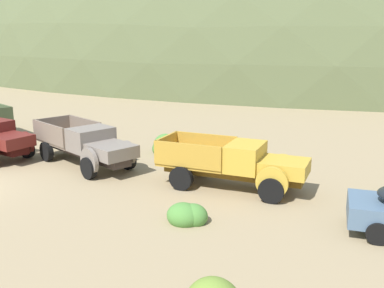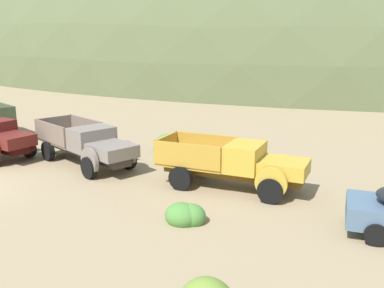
{
  "view_description": "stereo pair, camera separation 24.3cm",
  "coord_description": "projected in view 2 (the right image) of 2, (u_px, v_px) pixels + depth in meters",
  "views": [
    {
      "loc": [
        15.87,
        -9.66,
        5.89
      ],
      "look_at": [
        7.54,
        6.12,
        1.52
      ],
      "focal_mm": 40.46,
      "sensor_mm": 36.0,
      "label": 1
    },
    {
      "loc": [
        16.08,
        -9.54,
        5.89
      ],
      "look_at": [
        7.54,
        6.12,
        1.52
      ],
      "focal_mm": 40.46,
      "sensor_mm": 36.0,
      "label": 2
    }
  ],
  "objects": [
    {
      "name": "bush_front_right",
      "position": [
        186.0,
        216.0,
        14.18
      ],
      "size": [
        1.34,
        1.1,
        0.85
      ],
      "color": "#4C8438",
      "rests_on": "ground"
    },
    {
      "name": "hill_far_left",
      "position": [
        233.0,
        76.0,
        70.46
      ],
      "size": [
        114.29,
        61.36,
        54.62
      ],
      "primitive_type": "ellipsoid",
      "color": "#56603D",
      "rests_on": "ground"
    },
    {
      "name": "bush_near_barrel",
      "position": [
        167.0,
        147.0,
        22.75
      ],
      "size": [
        1.38,
        1.22,
        1.35
      ],
      "color": "#4C8438",
      "rests_on": "ground"
    },
    {
      "name": "truck_primer_gray",
      "position": [
        90.0,
        145.0,
        20.27
      ],
      "size": [
        6.68,
        3.86,
        1.91
      ],
      "rotation": [
        0.0,
        0.0,
        -0.31
      ],
      "color": "#3D322D",
      "rests_on": "ground"
    },
    {
      "name": "truck_faded_yellow",
      "position": [
        241.0,
        165.0,
        17.12
      ],
      "size": [
        6.08,
        2.69,
        1.91
      ],
      "rotation": [
        0.0,
        0.0,
        0.08
      ],
      "color": "brown",
      "rests_on": "ground"
    }
  ]
}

